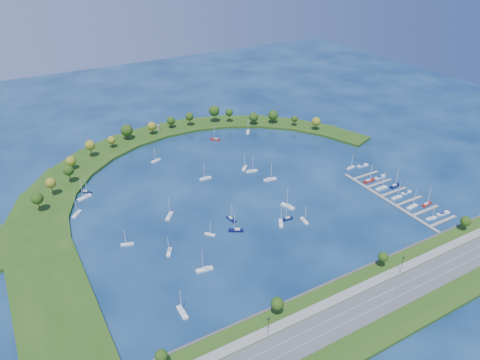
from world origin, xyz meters
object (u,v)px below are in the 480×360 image
harbor_tower (159,127)px  docked_boat_11 (363,165)px  moored_boat_14 (86,192)px  docked_boat_1 (443,213)px  dock_system (396,198)px  docked_boat_4 (397,197)px  moored_boat_20 (169,251)px  moored_boat_0 (205,269)px  moored_boat_9 (231,219)px  docked_boat_5 (406,192)px  docked_boat_6 (381,188)px  moored_boat_10 (169,216)px  docked_boat_3 (427,204)px  docked_boat_9 (380,177)px  moored_boat_5 (288,206)px  moored_boat_13 (245,167)px  docked_boat_0 (431,218)px  moored_boat_8 (127,244)px  docked_boat_10 (351,167)px  moored_boat_16 (182,312)px  moored_boat_4 (304,220)px  moored_boat_3 (215,139)px  docked_boat_7 (395,185)px  moored_boat_6 (156,160)px  moored_boat_11 (270,179)px  moored_boat_17 (210,234)px  moored_boat_19 (252,171)px  docked_boat_8 (369,180)px  moored_boat_15 (205,178)px  moored_boat_2 (77,214)px  moored_boat_1 (281,223)px  moored_boat_12 (248,131)px

harbor_tower → docked_boat_11: size_ratio=0.46×
moored_boat_14 → docked_boat_1: size_ratio=1.17×
dock_system → docked_boat_4: 0.59m
moored_boat_20 → moored_boat_0: bearing=55.8°
moored_boat_9 → docked_boat_11: (118.39, 12.56, -0.22)m
docked_boat_5 → docked_boat_6: (-10.48, 12.28, 0.33)m
moored_boat_10 → docked_boat_1: (147.82, -81.66, -0.26)m
moored_boat_9 → docked_boat_3: (116.54, -47.58, 0.02)m
docked_boat_9 → moored_boat_5: bearing=174.8°
moored_boat_13 → docked_boat_0: bearing=72.6°
moored_boat_8 → docked_boat_10: bearing=-157.9°
docked_boat_6 → moored_boat_16: bearing=-166.0°
moored_boat_9 → moored_boat_4: bearing=50.3°
moored_boat_3 → docked_boat_9: bearing=167.2°
dock_system → moored_boat_13: moored_boat_13 is taller
docked_boat_7 → moored_boat_16: bearing=-176.8°
moored_boat_6 → moored_boat_8: bearing=41.4°
docked_boat_6 → moored_boat_8: bearing=172.6°
docked_boat_1 → docked_boat_9: docked_boat_9 is taller
moored_boat_14 → docked_boat_6: size_ratio=0.84×
dock_system → moored_boat_0: 139.91m
moored_boat_5 → docked_boat_0: 87.03m
moored_boat_9 → docked_boat_1: bearing=54.9°
moored_boat_11 → moored_boat_9: bearing=-140.3°
moored_boat_0 → moored_boat_17: moored_boat_0 is taller
docked_boat_7 → docked_boat_10: bearing=95.0°
moored_boat_19 → docked_boat_8: docked_boat_8 is taller
moored_boat_3 → moored_boat_15: moored_boat_15 is taller
docked_boat_1 → moored_boat_19: bearing=129.0°
moored_boat_19 → docked_boat_3: bearing=-41.2°
docked_boat_4 → moored_boat_9: bearing=163.8°
moored_boat_11 → docked_boat_11: moored_boat_11 is taller
moored_boat_16 → moored_boat_19: bearing=-43.2°
moored_boat_9 → docked_boat_1: (116.49, -59.92, -0.20)m
moored_boat_15 → moored_boat_14: bearing=-15.2°
harbor_tower → moored_boat_14: (-78.94, -72.54, -3.29)m
moored_boat_2 → moored_boat_6: size_ratio=1.07×
moored_boat_1 → docked_boat_8: docked_boat_8 is taller
moored_boat_12 → docked_boat_8: (29.44, -115.68, 0.01)m
harbor_tower → moored_boat_17: moored_boat_17 is taller
moored_boat_2 → moored_boat_8: (17.86, -44.76, -0.06)m
harbor_tower → docked_boat_4: 204.63m
moored_boat_2 → moored_boat_15: bearing=-48.4°
docked_boat_3 → dock_system: bearing=115.4°
moored_boat_3 → docked_boat_4: size_ratio=1.01×
docked_boat_1 → moored_boat_5: bearing=149.4°
moored_boat_8 → moored_boat_11: 111.52m
moored_boat_3 → moored_boat_6: size_ratio=1.01×
moored_boat_0 → docked_boat_4: size_ratio=1.11×
moored_boat_6 → moored_boat_20: 111.89m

